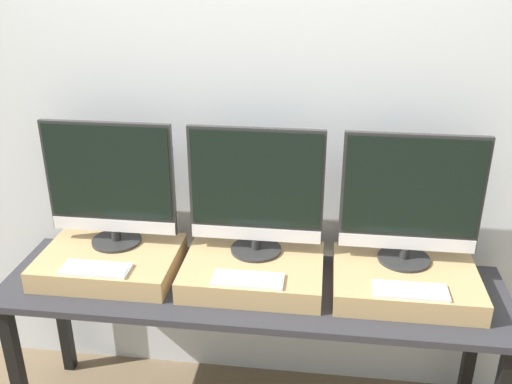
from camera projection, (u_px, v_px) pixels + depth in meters
wall_back at (263, 121)px, 2.40m from camera, size 8.00×0.04×2.60m
workbench at (252, 301)px, 2.35m from camera, size 2.05×0.55×0.71m
wooden_riser_left at (110, 262)px, 2.41m from camera, size 0.56×0.42×0.09m
monitor_left at (110, 184)px, 2.36m from camera, size 0.54×0.21×0.54m
keyboard_left at (96, 269)px, 2.25m from camera, size 0.27×0.11×0.01m
wooden_riser_center at (253, 271)px, 2.33m from camera, size 0.56×0.42×0.09m
monitor_center at (256, 191)px, 2.29m from camera, size 0.54×0.21×0.54m
keyboard_center at (248, 279)px, 2.18m from camera, size 0.27×0.11×0.01m
wooden_riser_right at (405, 282)px, 2.26m from camera, size 0.56×0.42×0.09m
monitor_right at (411, 199)px, 2.22m from camera, size 0.54×0.21×0.54m
keyboard_right at (411, 290)px, 2.11m from camera, size 0.27×0.11×0.01m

